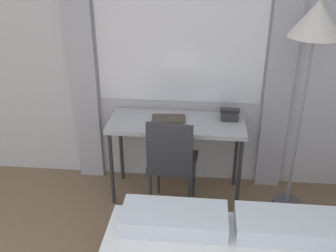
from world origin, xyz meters
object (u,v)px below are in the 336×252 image
desk (177,129)px  book (169,119)px  desk_chair (172,160)px  standing_lamp (315,30)px  telephone (229,114)px

desk → book: bearing=164.4°
desk_chair → standing_lamp: bearing=15.1°
telephone → book: telephone is taller
desk_chair → standing_lamp: standing_lamp is taller
desk → desk_chair: desk_chair is taller
standing_lamp → telephone: 1.01m
desk → desk_chair: (-0.02, -0.26, -0.17)m
desk → standing_lamp: bearing=-3.4°
desk → telephone: bearing=14.3°
book → telephone: bearing=10.4°
desk → book: size_ratio=3.94×
standing_lamp → telephone: size_ratio=10.31×
telephone → book: size_ratio=0.58×
desk_chair → book: size_ratio=3.01×
desk → standing_lamp: (1.05, -0.06, 0.92)m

